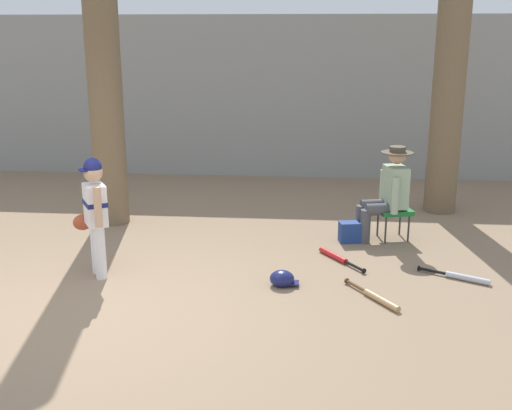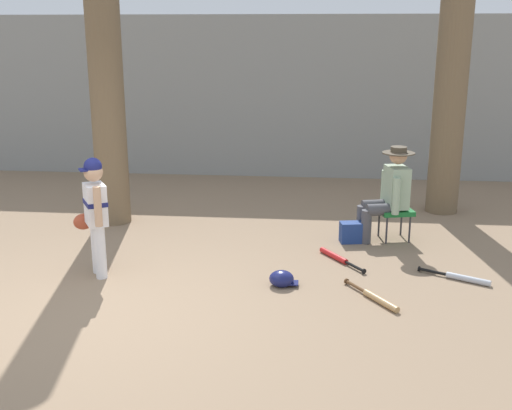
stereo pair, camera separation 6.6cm
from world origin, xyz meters
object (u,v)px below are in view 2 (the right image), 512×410
(tree_near_player, at_px, (106,79))
(bat_aluminum_silver, at_px, (462,278))
(seated_spectator, at_px, (389,191))
(batting_helmet_navy, at_px, (282,279))
(young_ballplayer, at_px, (95,209))
(folding_stool, at_px, (395,212))
(handbag_beside_stool, at_px, (354,232))
(tree_behind_spectator, at_px, (452,68))
(bat_wood_tan, at_px, (377,298))
(bat_red_barrel, at_px, (337,257))

(tree_near_player, relative_size, bat_aluminum_silver, 6.58)
(seated_spectator, xyz_separation_m, batting_helmet_navy, (-1.24, -1.64, -0.56))
(young_ballplayer, relative_size, batting_helmet_navy, 4.26)
(folding_stool, height_order, seated_spectator, seated_spectator)
(tree_near_player, bearing_deg, handbag_beside_stool, -9.90)
(folding_stool, distance_m, handbag_beside_stool, 0.59)
(tree_near_player, distance_m, batting_helmet_navy, 3.73)
(tree_behind_spectator, relative_size, seated_spectator, 3.93)
(young_ballplayer, xyz_separation_m, bat_wood_tan, (2.96, -0.42, -0.71))
(tree_near_player, distance_m, bat_aluminum_silver, 5.10)
(bat_aluminum_silver, bearing_deg, handbag_beside_stool, 132.91)
(tree_behind_spectator, distance_m, bat_red_barrel, 3.42)
(tree_near_player, height_order, seated_spectator, tree_near_player)
(bat_wood_tan, height_order, batting_helmet_navy, batting_helmet_navy)
(seated_spectator, bearing_deg, bat_wood_tan, -98.19)
(tree_behind_spectator, relative_size, bat_aluminum_silver, 6.61)
(seated_spectator, height_order, bat_wood_tan, seated_spectator)
(young_ballplayer, distance_m, folding_stool, 3.71)
(tree_behind_spectator, relative_size, bat_red_barrel, 6.62)
(tree_near_player, distance_m, bat_wood_tan, 4.60)
(seated_spectator, relative_size, bat_aluminum_silver, 1.68)
(young_ballplayer, bearing_deg, bat_aluminum_silver, 3.13)
(folding_stool, height_order, handbag_beside_stool, folding_stool)
(handbag_beside_stool, bearing_deg, seated_spectator, 18.66)
(seated_spectator, bearing_deg, bat_red_barrel, -128.24)
(tree_near_player, relative_size, batting_helmet_navy, 15.34)
(tree_near_player, height_order, folding_stool, tree_near_player)
(batting_helmet_navy, bearing_deg, bat_red_barrel, 54.35)
(tree_behind_spectator, height_order, bat_aluminum_silver, tree_behind_spectator)
(young_ballplayer, relative_size, folding_stool, 2.71)
(tree_behind_spectator, xyz_separation_m, bat_aluminum_silver, (-0.27, -2.74, -2.04))
(bat_aluminum_silver, relative_size, batting_helmet_navy, 2.33)
(tree_behind_spectator, height_order, bat_wood_tan, tree_behind_spectator)
(handbag_beside_stool, relative_size, bat_aluminum_silver, 0.48)
(folding_stool, distance_m, batting_helmet_navy, 2.15)
(tree_behind_spectator, height_order, young_ballplayer, tree_behind_spectator)
(bat_aluminum_silver, bearing_deg, folding_stool, 113.32)
(tree_near_player, xyz_separation_m, bat_red_barrel, (3.06, -1.25, -1.93))
(young_ballplayer, xyz_separation_m, seated_spectator, (3.25, 1.54, -0.10))
(bat_red_barrel, bearing_deg, bat_aluminum_silver, -20.92)
(young_ballplayer, distance_m, bat_wood_tan, 3.08)
(handbag_beside_stool, height_order, bat_wood_tan, handbag_beside_stool)
(handbag_beside_stool, relative_size, batting_helmet_navy, 1.11)
(bat_aluminum_silver, bearing_deg, batting_helmet_navy, -170.39)
(young_ballplayer, distance_m, bat_aluminum_silver, 3.99)
(folding_stool, xyz_separation_m, bat_red_barrel, (-0.74, -0.84, -0.33))
(bat_wood_tan, xyz_separation_m, bat_aluminum_silver, (0.96, 0.64, 0.00))
(tree_near_player, xyz_separation_m, seated_spectator, (3.70, -0.43, -1.32))
(tree_near_player, distance_m, tree_behind_spectator, 4.75)
(young_ballplayer, relative_size, seated_spectator, 1.09)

